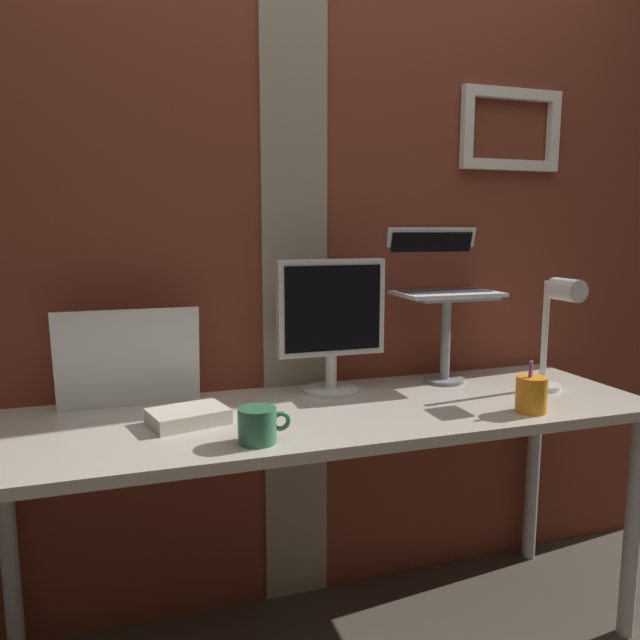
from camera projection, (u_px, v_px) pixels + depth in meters
brick_wall_back at (303, 210)px, 2.02m from camera, size 3.01×0.16×2.69m
desk at (331, 436)px, 1.77m from camera, size 1.95×0.60×0.76m
monitor at (331, 317)px, 1.91m from camera, size 0.35×0.18×0.43m
laptop_stand at (446, 325)px, 2.05m from camera, size 0.28×0.22×0.30m
laptop at (438, 275)px, 2.09m from camera, size 0.34×0.27×0.23m
whiteboard_panel at (129, 359)px, 1.76m from camera, size 0.41×0.06×0.30m
desk_lamp at (557, 322)px, 1.90m from camera, size 0.12×0.20×0.37m
pen_cup at (531, 394)px, 1.73m from camera, size 0.09×0.09×0.15m
coffee_mug at (258, 425)px, 1.48m from camera, size 0.13×0.10×0.09m
paper_clutter_stack at (188, 416)px, 1.63m from camera, size 0.23×0.19×0.04m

